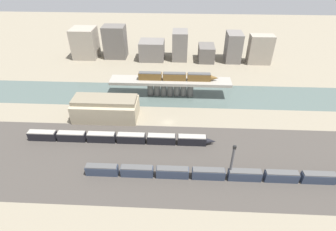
% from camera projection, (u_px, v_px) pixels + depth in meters
% --- Properties ---
extents(ground_plane, '(400.00, 400.00, 0.00)m').
position_uv_depth(ground_plane, '(168.00, 122.00, 117.08)').
color(ground_plane, gray).
extents(railbed_yard, '(280.00, 42.00, 0.01)m').
position_uv_depth(railbed_yard, '(165.00, 160.00, 97.32)').
color(railbed_yard, '#423D38').
rests_on(railbed_yard, ground).
extents(river_water, '(320.00, 24.07, 0.01)m').
position_uv_depth(river_water, '(170.00, 95.00, 137.35)').
color(river_water, '#4C5B56').
rests_on(river_water, ground).
extents(bridge, '(61.28, 9.10, 8.79)m').
position_uv_depth(bridge, '(170.00, 84.00, 133.73)').
color(bridge, gray).
rests_on(bridge, ground).
extents(train_on_bridge, '(40.29, 2.91, 3.89)m').
position_uv_depth(train_on_bridge, '(177.00, 77.00, 131.16)').
color(train_on_bridge, brown).
rests_on(train_on_bridge, bridge).
extents(train_yard_near, '(100.71, 2.66, 3.95)m').
position_uv_depth(train_yard_near, '(230.00, 174.00, 88.90)').
color(train_yard_near, '#2D384C').
rests_on(train_yard_near, ground).
extents(train_yard_mid, '(75.80, 2.96, 3.92)m').
position_uv_depth(train_yard_mid, '(120.00, 138.00, 105.08)').
color(train_yard_mid, black).
rests_on(train_yard_mid, ground).
extents(warehouse_building, '(28.60, 13.54, 10.05)m').
position_uv_depth(warehouse_building, '(106.00, 108.00, 118.01)').
color(warehouse_building, tan).
rests_on(warehouse_building, ground).
extents(signal_tower, '(1.00, 0.83, 14.36)m').
position_uv_depth(signal_tower, '(232.00, 162.00, 86.29)').
color(signal_tower, '#4C4C51').
rests_on(signal_tower, ground).
extents(city_block_far_left, '(15.44, 14.86, 19.41)m').
position_uv_depth(city_block_far_left, '(85.00, 43.00, 175.48)').
color(city_block_far_left, gray).
rests_on(city_block_far_left, ground).
extents(city_block_left, '(14.38, 11.42, 21.01)m').
position_uv_depth(city_block_left, '(115.00, 42.00, 174.79)').
color(city_block_left, '#605B56').
rests_on(city_block_left, ground).
extents(city_block_center, '(16.06, 14.02, 12.36)m').
position_uv_depth(city_block_center, '(152.00, 50.00, 174.13)').
color(city_block_center, slate).
rests_on(city_block_center, ground).
extents(city_block_right, '(9.78, 13.98, 18.63)m').
position_uv_depth(city_block_right, '(180.00, 45.00, 172.93)').
color(city_block_right, slate).
rests_on(city_block_right, ground).
extents(city_block_far_right, '(10.07, 14.65, 10.06)m').
position_uv_depth(city_block_far_right, '(206.00, 53.00, 172.97)').
color(city_block_far_right, '#605B56').
rests_on(city_block_far_right, ground).
extents(city_block_tall, '(9.60, 13.94, 18.45)m').
position_uv_depth(city_block_tall, '(233.00, 47.00, 170.32)').
color(city_block_tall, slate).
rests_on(city_block_tall, ground).
extents(city_block_low, '(14.68, 8.10, 18.26)m').
position_uv_depth(city_block_low, '(260.00, 49.00, 166.86)').
color(city_block_low, gray).
rests_on(city_block_low, ground).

